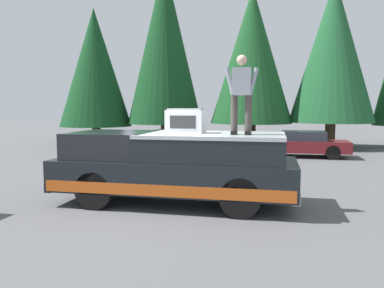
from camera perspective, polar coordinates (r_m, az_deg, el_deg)
ground_plane at (r=8.87m, az=-4.91°, el=-9.09°), size 90.00×90.00×0.00m
pickup_truck at (r=8.83m, az=-2.55°, el=-3.35°), size 2.01×5.54×1.65m
compressor_unit at (r=8.74m, az=-0.91°, el=3.50°), size 0.65×0.84×0.56m
person_on_truck_bed at (r=8.23m, az=7.43°, el=7.67°), size 0.29×0.72×1.69m
parked_car_maroon at (r=17.76m, az=16.08°, el=0.01°), size 1.64×4.10×1.16m
parked_car_black at (r=17.88m, az=-2.89°, el=0.26°), size 1.64×4.10×1.16m
conifer_left at (r=22.42m, az=20.38°, el=12.93°), size 4.52×4.52×9.10m
conifer_center_left at (r=21.88m, az=8.97°, el=12.86°), size 4.54×4.54×8.76m
conifer_center_right at (r=22.84m, az=-4.13°, el=14.83°), size 4.33×4.33×10.58m
conifer_right at (r=23.71m, az=-14.37°, el=11.00°), size 4.23×4.23×8.02m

